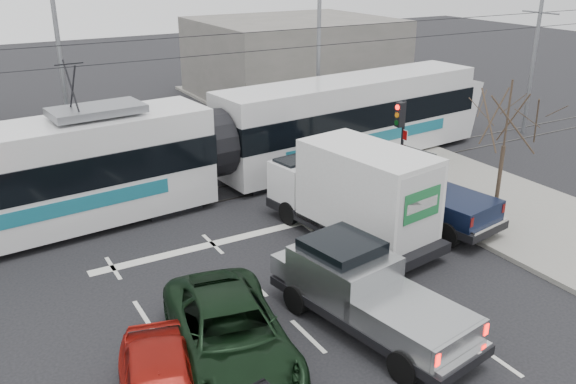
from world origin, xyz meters
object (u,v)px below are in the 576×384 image
traffic_signal (401,127)px  street_lamp_near (315,40)px  bare_tree (507,120)px  box_truck (354,193)px  silver_pickup (362,288)px  street_lamp_far (55,53)px  green_car (231,334)px  tram (210,146)px  navy_pickup (417,190)px

traffic_signal → street_lamp_near: size_ratio=0.40×
bare_tree → box_truck: size_ratio=0.73×
bare_tree → silver_pickup: size_ratio=0.82×
street_lamp_far → green_car: street_lamp_far is taller
street_lamp_far → green_car: size_ratio=1.67×
silver_pickup → box_truck: 5.19m
tram → silver_pickup: size_ratio=4.58×
box_truck → silver_pickup: bearing=-132.1°
tram → bare_tree: bearing=-51.3°
street_lamp_far → box_truck: 14.13m
navy_pickup → green_car: navy_pickup is taller
traffic_signal → street_lamp_near: (0.84, 7.50, 2.37)m
bare_tree → street_lamp_far: (-11.79, 13.50, 1.32)m
navy_pickup → green_car: (-9.20, -4.11, -0.40)m
bare_tree → traffic_signal: bare_tree is taller
bare_tree → street_lamp_far: 17.97m
silver_pickup → navy_pickup: navy_pickup is taller
tram → street_lamp_near: bearing=22.4°
bare_tree → street_lamp_far: bearing=131.1°
street_lamp_far → box_truck: street_lamp_far is taller
traffic_signal → box_truck: bearing=-148.3°
traffic_signal → tram: bearing=149.8°
bare_tree → street_lamp_near: 11.58m
street_lamp_near → box_truck: street_lamp_near is taller
bare_tree → green_car: bearing=-168.0°
bare_tree → silver_pickup: 8.73m
silver_pickup → navy_pickup: bearing=28.3°
traffic_signal → tram: size_ratio=0.13×
street_lamp_far → tram: street_lamp_far is taller
street_lamp_far → box_truck: bearing=-60.3°
bare_tree → navy_pickup: size_ratio=0.87×
street_lamp_near → street_lamp_far: bearing=170.1°
green_car → navy_pickup: bearing=35.0°
bare_tree → tram: bearing=134.2°
traffic_signal → box_truck: 4.68m
street_lamp_near → navy_pickup: (-1.90, -9.81, -3.97)m
navy_pickup → street_lamp_far: bearing=119.3°
bare_tree → street_lamp_far: size_ratio=0.56×
navy_pickup → tram: bearing=121.6°
street_lamp_near → street_lamp_far: 11.67m
street_lamp_near → silver_pickup: street_lamp_near is taller
tram → box_truck: (2.49, -6.08, -0.39)m
traffic_signal → street_lamp_near: street_lamp_near is taller
box_truck → navy_pickup: bearing=-7.1°
bare_tree → box_truck: (-4.99, 1.61, -2.18)m
bare_tree → box_truck: bearing=162.2°
box_truck → navy_pickup: size_ratio=1.18×
street_lamp_near → street_lamp_far: (-11.50, 2.00, 0.00)m
bare_tree → box_truck: 5.68m
navy_pickup → bare_tree: bearing=-47.4°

